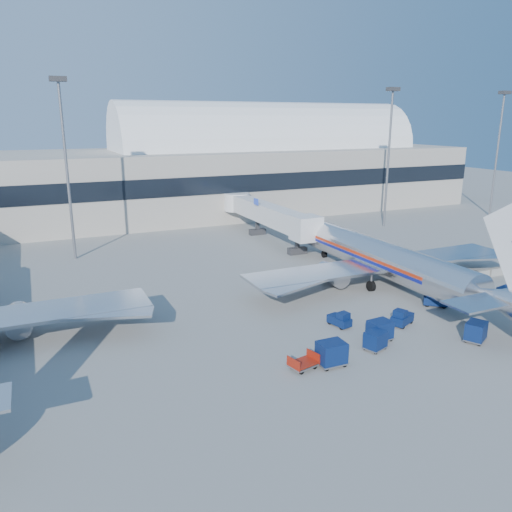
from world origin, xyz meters
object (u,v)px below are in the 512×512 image
mast_east (390,137)px  cart_solo_far (508,295)px  cart_train_b (375,340)px  cart_solo_near (476,331)px  cart_train_c (331,353)px  tug_lead (402,318)px  mast_far_east (499,136)px  jetbridge_near (263,212)px  barrier_far (499,271)px  barrier_near (457,278)px  barrier_mid (478,275)px  airliner_main (386,259)px  cart_open_red (303,364)px  mast_west (64,143)px  tug_right (435,299)px  tug_left (340,319)px  cart_train_a (380,330)px

mast_east → cart_solo_far: 40.07m
cart_train_b → cart_solo_near: cart_solo_near is taller
mast_east → cart_train_c: bearing=-132.4°
tug_lead → mast_far_east: bearing=10.4°
mast_east → cart_solo_far: bearing=-110.1°
jetbridge_near → barrier_far: jetbridge_near is taller
jetbridge_near → cart_solo_far: jetbridge_near is taller
barrier_near → barrier_mid: same height
mast_east → barrier_near: mast_east is taller
airliner_main → jetbridge_near: 26.43m
mast_east → cart_train_b: 51.02m
jetbridge_near → cart_train_c: bearing=-108.3°
tug_lead → cart_train_b: bearing=-173.9°
mast_far_east → barrier_near: 48.57m
mast_far_east → cart_open_red: size_ratio=9.80×
barrier_near → cart_train_b: size_ratio=1.46×
airliner_main → mast_west: bearing=139.6°
airliner_main → tug_right: airliner_main is taller
tug_left → cart_solo_near: 11.05m
tug_lead → cart_train_c: size_ratio=1.24×
tug_left → cart_solo_near: (8.39, -7.19, 0.26)m
barrier_near → barrier_far: size_ratio=1.00×
airliner_main → mast_east: bearing=51.9°
airliner_main → cart_train_b: (-10.91, -12.61, -2.12)m
cart_train_a → cart_solo_near: size_ratio=0.87×
barrier_mid → cart_train_b: cart_train_b is taller
cart_open_red → tug_lead: bearing=3.2°
airliner_main → mast_east: (20.00, 25.49, 11.87)m
barrier_mid → tug_left: bearing=-167.1°
barrier_mid → tug_right: bearing=-157.0°
tug_lead → jetbridge_near: bearing=60.5°
tug_left → cart_train_a: bearing=-171.8°
jetbridge_near → cart_train_b: size_ratio=13.37×
barrier_near → cart_open_red: (-25.65, -10.53, -0.06)m
tug_left → cart_train_a: (1.35, -3.80, 0.28)m
mast_west → barrier_near: bearing=-36.4°
airliner_main → cart_solo_far: airliner_main is taller
mast_east → mast_far_east: 25.00m
mast_east → cart_train_b: mast_east is taller
mast_far_east → barrier_mid: bearing=-140.3°
mast_west → cart_train_b: bearing=-63.4°
barrier_near → cart_solo_far: bearing=-97.0°
cart_open_red → airliner_main: bearing=23.5°
jetbridge_near → tug_left: size_ratio=11.95×
cart_train_a → cart_train_b: (-1.39, -1.25, -0.10)m
cart_train_b → cart_open_red: bearing=164.4°
barrier_mid → tug_lead: bearing=-157.4°
jetbridge_near → cart_solo_far: size_ratio=12.21×
barrier_far → cart_train_a: size_ratio=1.47×
cart_train_a → cart_train_c: (-6.00, -2.04, 0.07)m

